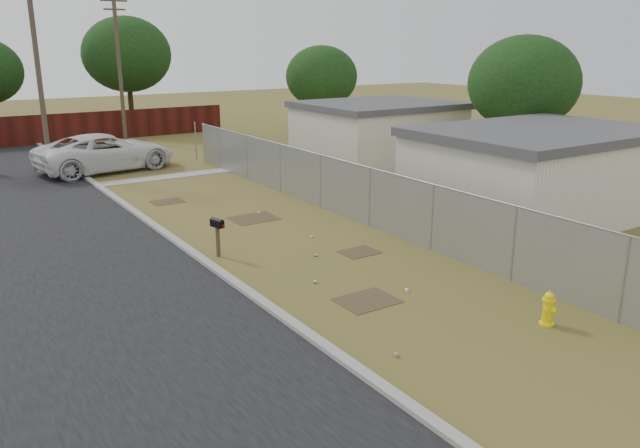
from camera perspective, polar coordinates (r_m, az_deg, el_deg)
ground at (r=19.37m, az=-2.78°, el=-1.63°), size 120.00×120.00×0.00m
street at (r=24.83m, az=-26.29°, el=0.72°), size 15.10×60.00×0.12m
chainlink_fence at (r=21.63m, az=2.95°, el=2.46°), size 0.10×27.06×2.02m
utility_poles at (r=37.05m, az=-25.07°, el=12.81°), size 12.60×8.24×9.00m
houses at (r=27.26m, az=11.65°, el=6.65°), size 9.30×17.24×3.10m
horizon_trees at (r=40.79m, az=-19.31°, el=13.49°), size 33.32×31.94×7.78m
fire_hydrant at (r=14.52m, az=20.14°, el=-7.30°), size 0.40×0.40×0.80m
mailbox at (r=18.00m, az=-9.38°, el=-0.23°), size 0.28×0.50×1.14m
pickup_truck at (r=31.79m, az=-19.00°, el=6.22°), size 6.90×4.03×1.80m
scattered_litter at (r=17.36m, az=0.51°, el=-3.61°), size 2.91×11.12×0.07m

